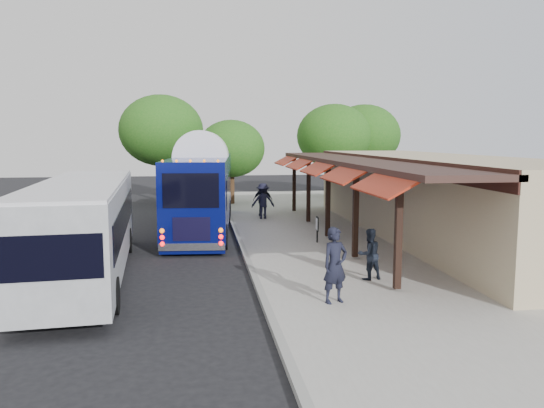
{
  "coord_description": "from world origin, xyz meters",
  "views": [
    {
      "loc": [
        -1.6,
        -17.64,
        4.35
      ],
      "look_at": [
        1.22,
        2.71,
        1.8
      ],
      "focal_mm": 35.0,
      "sensor_mm": 36.0,
      "label": 1
    }
  ],
  "objects_px": {
    "ped_c": "(263,200)",
    "ped_d": "(263,201)",
    "city_bus": "(84,224)",
    "sign_board": "(317,225)",
    "coach_bus": "(202,188)",
    "ped_a": "(335,265)",
    "ped_b": "(369,254)"
  },
  "relations": [
    {
      "from": "coach_bus",
      "to": "ped_c",
      "type": "height_order",
      "value": "coach_bus"
    },
    {
      "from": "ped_a",
      "to": "ped_b",
      "type": "xyz_separation_m",
      "value": [
        1.59,
        2.06,
        -0.21
      ]
    },
    {
      "from": "ped_c",
      "to": "sign_board",
      "type": "relative_size",
      "value": 1.69
    },
    {
      "from": "coach_bus",
      "to": "sign_board",
      "type": "xyz_separation_m",
      "value": [
        4.57,
        -4.32,
        -1.15
      ]
    },
    {
      "from": "coach_bus",
      "to": "ped_d",
      "type": "distance_m",
      "value": 4.06
    },
    {
      "from": "ped_c",
      "to": "ped_d",
      "type": "xyz_separation_m",
      "value": [
        -0.1,
        -0.93,
        0.05
      ]
    },
    {
      "from": "coach_bus",
      "to": "ped_a",
      "type": "xyz_separation_m",
      "value": [
        3.26,
        -12.15,
        -0.88
      ]
    },
    {
      "from": "ped_b",
      "to": "ped_a",
      "type": "bearing_deg",
      "value": 38.44
    },
    {
      "from": "city_bus",
      "to": "ped_d",
      "type": "height_order",
      "value": "city_bus"
    },
    {
      "from": "ped_c",
      "to": "sign_board",
      "type": "bearing_deg",
      "value": 102.14
    },
    {
      "from": "city_bus",
      "to": "ped_c",
      "type": "distance_m",
      "value": 13.33
    },
    {
      "from": "ped_d",
      "to": "sign_board",
      "type": "relative_size",
      "value": 1.78
    },
    {
      "from": "coach_bus",
      "to": "ped_a",
      "type": "bearing_deg",
      "value": -70.55
    },
    {
      "from": "coach_bus",
      "to": "ped_b",
      "type": "relative_size",
      "value": 7.7
    },
    {
      "from": "coach_bus",
      "to": "city_bus",
      "type": "bearing_deg",
      "value": -110.62
    },
    {
      "from": "coach_bus",
      "to": "ped_a",
      "type": "relative_size",
      "value": 6.05
    },
    {
      "from": "ped_c",
      "to": "sign_board",
      "type": "xyz_separation_m",
      "value": [
        1.3,
        -7.62,
        -0.18
      ]
    },
    {
      "from": "city_bus",
      "to": "sign_board",
      "type": "xyz_separation_m",
      "value": [
        8.31,
        3.7,
        -0.82
      ]
    },
    {
      "from": "coach_bus",
      "to": "ped_b",
      "type": "height_order",
      "value": "coach_bus"
    },
    {
      "from": "ped_b",
      "to": "ped_c",
      "type": "distance_m",
      "value": 13.48
    },
    {
      "from": "ped_d",
      "to": "coach_bus",
      "type": "bearing_deg",
      "value": 34.98
    },
    {
      "from": "coach_bus",
      "to": "city_bus",
      "type": "relative_size",
      "value": 1.04
    },
    {
      "from": "coach_bus",
      "to": "city_bus",
      "type": "height_order",
      "value": "coach_bus"
    },
    {
      "from": "ped_d",
      "to": "sign_board",
      "type": "height_order",
      "value": "ped_d"
    },
    {
      "from": "ped_d",
      "to": "sign_board",
      "type": "distance_m",
      "value": 6.84
    },
    {
      "from": "city_bus",
      "to": "sign_board",
      "type": "relative_size",
      "value": 10.92
    },
    {
      "from": "city_bus",
      "to": "sign_board",
      "type": "height_order",
      "value": "city_bus"
    },
    {
      "from": "ped_a",
      "to": "sign_board",
      "type": "distance_m",
      "value": 7.94
    },
    {
      "from": "ped_b",
      "to": "sign_board",
      "type": "relative_size",
      "value": 1.47
    },
    {
      "from": "ped_a",
      "to": "sign_board",
      "type": "height_order",
      "value": "ped_a"
    },
    {
      "from": "city_bus",
      "to": "ped_c",
      "type": "xyz_separation_m",
      "value": [
        7.01,
        11.32,
        -0.64
      ]
    },
    {
      "from": "coach_bus",
      "to": "ped_b",
      "type": "bearing_deg",
      "value": -59.9
    }
  ]
}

